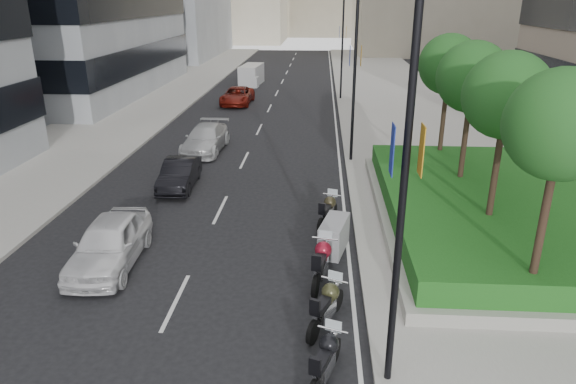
# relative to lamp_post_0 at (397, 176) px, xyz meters

# --- Properties ---
(sidewalk_right) EXTENTS (10.00, 100.00, 0.15)m
(sidewalk_right) POSITION_rel_lamp_post_0_xyz_m (4.86, 29.00, -4.99)
(sidewalk_right) COLOR #9E9B93
(sidewalk_right) RESTS_ON ground
(sidewalk_left) EXTENTS (8.00, 100.00, 0.15)m
(sidewalk_left) POSITION_rel_lamp_post_0_xyz_m (-16.14, 29.00, -4.99)
(sidewalk_left) COLOR #9E9B93
(sidewalk_left) RESTS_ON ground
(lane_edge) EXTENTS (0.12, 100.00, 0.01)m
(lane_edge) POSITION_rel_lamp_post_0_xyz_m (-0.44, 29.00, -5.06)
(lane_edge) COLOR silver
(lane_edge) RESTS_ON ground
(lane_centre) EXTENTS (0.12, 100.00, 0.01)m
(lane_centre) POSITION_rel_lamp_post_0_xyz_m (-5.64, 29.00, -5.06)
(lane_centre) COLOR silver
(lane_centre) RESTS_ON ground
(planter) EXTENTS (10.00, 14.00, 0.40)m
(planter) POSITION_rel_lamp_post_0_xyz_m (5.86, 9.00, -4.72)
(planter) COLOR #9C9A91
(planter) RESTS_ON sidewalk_right
(hedge) EXTENTS (9.40, 13.40, 0.80)m
(hedge) POSITION_rel_lamp_post_0_xyz_m (5.86, 9.00, -4.12)
(hedge) COLOR #194B15
(hedge) RESTS_ON planter
(tree_0) EXTENTS (2.80, 2.80, 6.30)m
(tree_0) POSITION_rel_lamp_post_0_xyz_m (4.36, 3.00, 0.36)
(tree_0) COLOR #332319
(tree_0) RESTS_ON planter
(tree_1) EXTENTS (2.80, 2.80, 6.30)m
(tree_1) POSITION_rel_lamp_post_0_xyz_m (4.36, 7.00, 0.36)
(tree_1) COLOR #332319
(tree_1) RESTS_ON planter
(tree_2) EXTENTS (2.80, 2.80, 6.30)m
(tree_2) POSITION_rel_lamp_post_0_xyz_m (4.36, 11.00, 0.36)
(tree_2) COLOR #332319
(tree_2) RESTS_ON planter
(tree_3) EXTENTS (2.80, 2.80, 6.30)m
(tree_3) POSITION_rel_lamp_post_0_xyz_m (4.36, 15.00, 0.36)
(tree_3) COLOR #332319
(tree_3) RESTS_ON planter
(lamp_post_0) EXTENTS (2.34, 0.45, 9.00)m
(lamp_post_0) POSITION_rel_lamp_post_0_xyz_m (0.00, 0.00, 0.00)
(lamp_post_0) COLOR black
(lamp_post_0) RESTS_ON ground
(lamp_post_1) EXTENTS (2.34, 0.45, 9.00)m
(lamp_post_1) POSITION_rel_lamp_post_0_xyz_m (0.00, 17.00, 0.00)
(lamp_post_1) COLOR black
(lamp_post_1) RESTS_ON ground
(lamp_post_2) EXTENTS (2.34, 0.45, 9.00)m
(lamp_post_2) POSITION_rel_lamp_post_0_xyz_m (0.00, 35.00, 0.00)
(lamp_post_2) COLOR black
(lamp_post_2) RESTS_ON ground
(motorcycle_2) EXTENTS (0.94, 2.12, 1.10)m
(motorcycle_2) POSITION_rel_lamp_post_0_xyz_m (-1.28, -0.02, -4.48)
(motorcycle_2) COLOR black
(motorcycle_2) RESTS_ON ground
(motorcycle_3) EXTENTS (1.10, 2.17, 1.15)m
(motorcycle_3) POSITION_rel_lamp_post_0_xyz_m (-1.25, 2.16, -4.45)
(motorcycle_3) COLOR black
(motorcycle_3) RESTS_ON ground
(motorcycle_4) EXTENTS (0.82, 2.47, 1.24)m
(motorcycle_4) POSITION_rel_lamp_post_0_xyz_m (-1.39, 4.46, -4.40)
(motorcycle_4) COLOR black
(motorcycle_4) RESTS_ON ground
(motorcycle_5) EXTENTS (1.17, 1.99, 1.13)m
(motorcycle_5) POSITION_rel_lamp_post_0_xyz_m (-0.96, 6.57, -4.50)
(motorcycle_5) COLOR black
(motorcycle_5) RESTS_ON ground
(motorcycle_6) EXTENTS (0.94, 2.14, 1.10)m
(motorcycle_6) POSITION_rel_lamp_post_0_xyz_m (-1.15, 8.75, -4.48)
(motorcycle_6) COLOR black
(motorcycle_6) RESTS_ON ground
(car_a) EXTENTS (2.10, 4.76, 1.59)m
(car_a) POSITION_rel_lamp_post_0_xyz_m (-8.37, 5.09, -4.27)
(car_a) COLOR white
(car_a) RESTS_ON ground
(car_b) EXTENTS (1.57, 4.06, 1.32)m
(car_b) POSITION_rel_lamp_post_0_xyz_m (-8.02, 12.55, -4.41)
(car_b) COLOR black
(car_b) RESTS_ON ground
(car_c) EXTENTS (2.25, 5.13, 1.47)m
(car_c) POSITION_rel_lamp_post_0_xyz_m (-8.10, 18.61, -4.33)
(car_c) COLOR #B6B7B9
(car_c) RESTS_ON ground
(car_d) EXTENTS (2.43, 5.07, 1.39)m
(car_d) POSITION_rel_lamp_post_0_xyz_m (-8.47, 32.49, -4.37)
(car_d) COLOR maroon
(car_d) RESTS_ON ground
(delivery_van) EXTENTS (2.13, 4.76, 1.94)m
(delivery_van) POSITION_rel_lamp_post_0_xyz_m (-8.63, 42.67, -4.16)
(delivery_van) COLOR silver
(delivery_van) RESTS_ON ground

